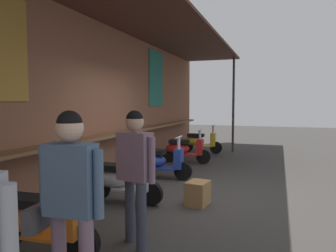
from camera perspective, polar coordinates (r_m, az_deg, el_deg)
name	(u,v)px	position (r m, az deg, el deg)	size (l,w,h in m)	color
ground_plane	(194,194)	(6.20, 4.64, -11.86)	(36.78, 36.78, 0.00)	#383533
market_stall_facade	(104,94)	(6.68, -11.20, 5.50)	(13.13, 2.21, 3.39)	brown
scooter_orange	(36,220)	(4.06, -22.31, -15.16)	(0.47, 1.40, 0.97)	orange
scooter_silver	(120,180)	(5.66, -8.52, -9.40)	(0.46, 1.40, 0.97)	#B2B5BA
scooter_blue	(158,161)	(7.31, -1.75, -6.26)	(0.46, 1.40, 0.97)	#233D9E
scooter_red	(183,149)	(9.17, 2.70, -4.13)	(0.47, 1.40, 0.97)	red
scooter_yellow	(199,142)	(11.01, 5.53, -2.76)	(0.46, 1.40, 0.97)	gold
shopper_browsing	(69,192)	(2.74, -17.11, -11.04)	(0.29, 0.65, 1.65)	gray
shopper_passing	(135,164)	(3.82, -5.88, -6.70)	(0.35, 0.55, 1.62)	#383D4C
merchandise_crate	(198,193)	(5.51, 5.29, -11.78)	(0.41, 0.33, 0.40)	olive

